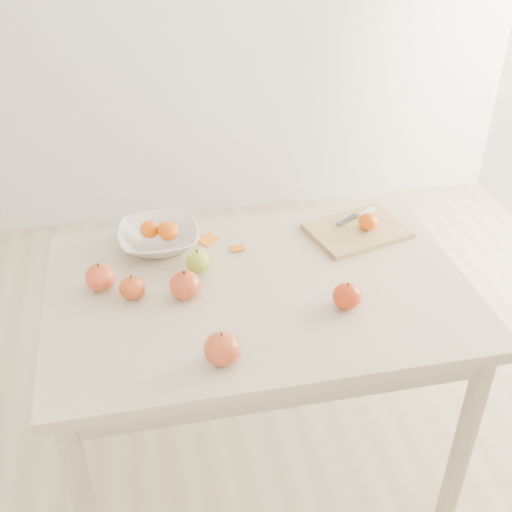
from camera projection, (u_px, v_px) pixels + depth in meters
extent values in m
plane|color=#C6B293|center=(259.00, 457.00, 2.25)|extent=(3.50, 3.50, 0.00)
cube|color=beige|center=(260.00, 291.00, 1.84)|extent=(1.20, 0.80, 0.04)
cylinder|color=#BCAA8E|center=(88.00, 338.00, 2.24)|extent=(0.06, 0.06, 0.71)
cylinder|color=#BCAA8E|center=(380.00, 300.00, 2.42)|extent=(0.06, 0.06, 0.71)
cylinder|color=#BCAA8E|center=(85.00, 507.00, 1.69)|extent=(0.06, 0.06, 0.71)
cylinder|color=#BCAA8E|center=(464.00, 440.00, 1.87)|extent=(0.06, 0.06, 0.71)
cube|color=tan|center=(357.00, 231.00, 2.06)|extent=(0.34, 0.29, 0.02)
ellipsoid|color=#D94A07|center=(368.00, 222.00, 2.04)|extent=(0.06, 0.06, 0.05)
imported|color=silver|center=(159.00, 238.00, 1.98)|extent=(0.25, 0.25, 0.06)
ellipsoid|color=#DB6707|center=(150.00, 229.00, 1.97)|extent=(0.06, 0.06, 0.05)
ellipsoid|color=#D55507|center=(168.00, 231.00, 1.96)|extent=(0.07, 0.07, 0.06)
cube|color=orange|center=(208.00, 241.00, 2.02)|extent=(0.07, 0.07, 0.01)
cube|color=orange|center=(237.00, 249.00, 1.99)|extent=(0.05, 0.04, 0.01)
cube|color=white|center=(367.00, 213.00, 2.12)|extent=(0.07, 0.06, 0.01)
cube|color=#383B40|center=(347.00, 219.00, 2.09)|extent=(0.09, 0.06, 0.00)
ellipsoid|color=#63931E|center=(197.00, 261.00, 1.87)|extent=(0.07, 0.07, 0.07)
ellipsoid|color=#A5241B|center=(100.00, 277.00, 1.80)|extent=(0.09, 0.09, 0.08)
ellipsoid|color=maroon|center=(132.00, 288.00, 1.77)|extent=(0.07, 0.07, 0.07)
ellipsoid|color=maroon|center=(347.00, 296.00, 1.73)|extent=(0.08, 0.08, 0.07)
ellipsoid|color=maroon|center=(185.00, 285.00, 1.77)|extent=(0.09, 0.09, 0.08)
ellipsoid|color=maroon|center=(222.00, 349.00, 1.55)|extent=(0.09, 0.09, 0.08)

